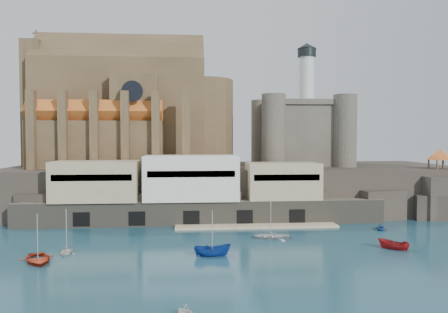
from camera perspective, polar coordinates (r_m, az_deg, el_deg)
ground at (r=64.18m, az=5.01°, el=-12.39°), size 300.00×300.00×0.00m
promontory at (r=101.71m, az=1.21°, el=-4.06°), size 100.00×36.00×10.00m
quay at (r=84.88m, az=-4.42°, el=-4.58°), size 70.00×12.00×13.05m
church at (r=104.10m, az=-12.21°, el=5.52°), size 47.00×25.93×30.51m
castle_keep at (r=105.64m, az=9.95°, el=3.42°), size 21.20×21.20×29.30m
rock_outcrop at (r=102.32m, az=26.36°, el=-4.78°), size 14.50×10.50×8.70m
pavilion at (r=101.77m, az=26.41°, el=0.10°), size 6.40×6.40×5.40m
boat_0 at (r=64.34m, az=-23.13°, el=-12.54°), size 4.76×3.06×6.45m
boat_2 at (r=62.19m, az=-1.53°, el=-12.86°), size 1.99×1.94×5.13m
boat_4 at (r=66.99m, az=-19.85°, el=-11.89°), size 2.96×2.24×3.05m
boat_5 at (r=70.32m, az=21.25°, el=-11.23°), size 2.46×2.46×4.57m
boat_6 at (r=72.96m, az=6.12°, el=-10.58°), size 1.58×4.50×6.19m
boat_7 at (r=83.78m, az=19.75°, el=-9.01°), size 3.03×2.28×3.13m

